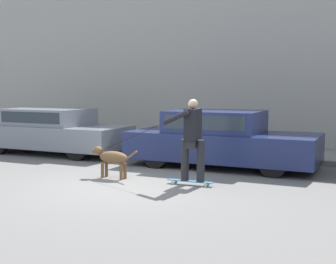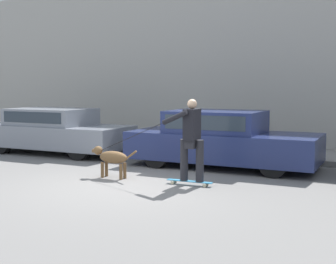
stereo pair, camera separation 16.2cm
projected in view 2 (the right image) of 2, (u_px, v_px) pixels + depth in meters
The scene contains 7 objects.
ground_plane at pixel (124, 186), 9.13m from camera, with size 36.00×36.00×0.00m, color slate.
back_wall at pixel (234, 63), 14.44m from camera, with size 32.00×0.30×5.31m.
sidewalk_curb at pixel (219, 151), 13.62m from camera, with size 30.00×2.08×0.15m.
parked_car_0 at pixel (55, 131), 13.61m from camera, with size 4.47×1.94×1.30m.
parked_car_1 at pixel (221, 140), 11.26m from camera, with size 4.57×1.95×1.36m.
dog at pixel (112, 158), 9.95m from camera, with size 1.13×0.28×0.66m.
skateboarder at pixel (191, 137), 9.14m from camera, with size 2.62×0.64×1.70m.
Camera 2 is at (4.88, -7.58, 1.96)m, focal length 50.00 mm.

